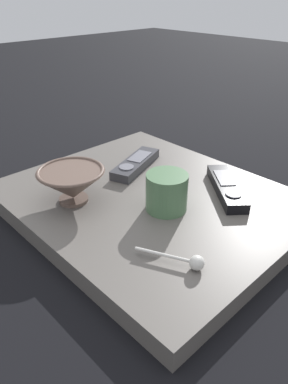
% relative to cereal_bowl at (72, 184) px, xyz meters
% --- Properties ---
extents(ground_plane, '(6.00, 6.00, 0.00)m').
position_rel_cereal_bowl_xyz_m(ground_plane, '(0.10, 0.15, -0.09)').
color(ground_plane, black).
extents(table, '(0.65, 0.55, 0.04)m').
position_rel_cereal_bowl_xyz_m(table, '(0.10, 0.15, -0.07)').
color(table, '#5B5651').
rests_on(table, ground).
extents(cereal_bowl, '(0.15, 0.15, 0.08)m').
position_rel_cereal_bowl_xyz_m(cereal_bowl, '(0.00, 0.00, 0.00)').
color(cereal_bowl, brown).
rests_on(cereal_bowl, table).
extents(coffee_mug, '(0.09, 0.09, 0.08)m').
position_rel_cereal_bowl_xyz_m(coffee_mug, '(0.17, 0.13, -0.00)').
color(coffee_mug, '#4C724C').
rests_on(coffee_mug, table).
extents(teaspoon, '(0.12, 0.07, 0.03)m').
position_rel_cereal_bowl_xyz_m(teaspoon, '(0.33, 0.02, -0.03)').
color(teaspoon, silver).
rests_on(teaspoon, table).
extents(tv_remote_near, '(0.12, 0.20, 0.03)m').
position_rel_cereal_bowl_xyz_m(tv_remote_near, '(-0.03, 0.22, -0.03)').
color(tv_remote_near, '#38383D').
rests_on(tv_remote_near, table).
extents(tv_remote_far, '(0.19, 0.17, 0.03)m').
position_rel_cereal_bowl_xyz_m(tv_remote_far, '(0.22, 0.29, -0.03)').
color(tv_remote_far, black).
rests_on(tv_remote_far, table).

